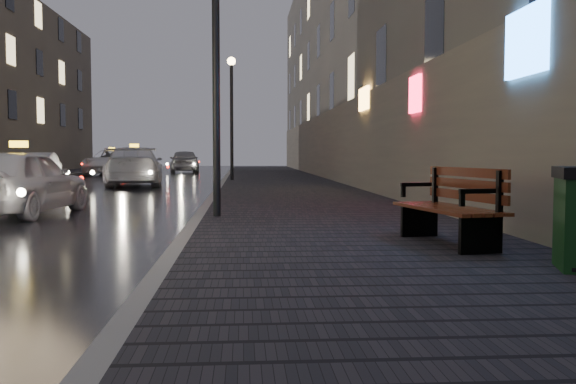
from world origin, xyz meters
The scene contains 13 objects.
sidewalk centered at (3.90, 21.00, 0.07)m, with size 4.60×58.00×0.15m, color black.
curb centered at (1.50, 21.00, 0.07)m, with size 0.20×58.00×0.15m, color slate.
curb_far centered at (-7.40, 21.00, 0.07)m, with size 0.20×58.00×0.15m, color slate.
building_near centered at (7.10, 25.00, 6.50)m, with size 1.80×50.00×13.00m, color #605B54.
building_far_c centered at (-13.50, 39.00, 5.50)m, with size 6.00×22.00×11.00m, color #6B6051.
lamp_near centered at (1.85, 6.00, 3.49)m, with size 0.36×0.36×5.28m.
lamp_far centered at (1.85, 22.00, 3.49)m, with size 0.36×0.36×5.28m.
bench centered at (5.01, 2.13, 0.64)m, with size 0.99×2.02×0.99m.
taxi_near centered at (-2.35, 7.92, 0.72)m, with size 1.69×4.20×1.43m, color silver.
car_left_mid centered at (-4.69, 15.77, 0.67)m, with size 1.41×4.06×1.34m, color #9F9EA6.
taxi_mid centered at (-2.01, 20.17, 0.77)m, with size 2.16×5.32×1.54m, color white.
taxi_far centered at (-5.55, 33.35, 0.76)m, with size 2.51×5.44×1.51m, color white.
car_far centered at (-1.54, 36.81, 0.77)m, with size 1.81×4.50×1.53m, color gray.
Camera 1 is at (2.34, -5.87, 1.32)m, focal length 40.00 mm.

